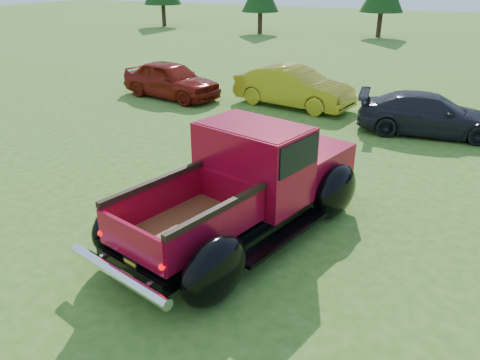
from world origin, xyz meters
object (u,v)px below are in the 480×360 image
at_px(show_car_red, 171,80).
at_px(show_car_grey, 430,114).
at_px(show_car_yellow, 294,87).
at_px(pickup_truck, 253,180).

xyz_separation_m(show_car_red, show_car_grey, (9.62, -0.28, -0.09)).
relative_size(show_car_red, show_car_yellow, 0.94).
bearing_deg(show_car_red, show_car_yellow, -70.12).
bearing_deg(show_car_yellow, pickup_truck, -155.57).
bearing_deg(show_car_yellow, show_car_red, 108.99).
xyz_separation_m(pickup_truck, show_car_red, (-7.23, 7.84, -0.27)).
height_order(pickup_truck, show_car_yellow, pickup_truck).
xyz_separation_m(show_car_yellow, show_car_grey, (4.83, -1.14, -0.11)).
height_order(show_car_red, show_car_grey, show_car_red).
bearing_deg(pickup_truck, show_car_red, 146.06).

